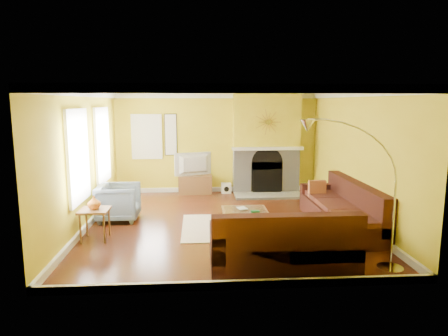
{
  "coord_description": "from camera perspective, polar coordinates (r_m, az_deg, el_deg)",
  "views": [
    {
      "loc": [
        -0.53,
        -7.96,
        2.47
      ],
      "look_at": [
        0.03,
        0.4,
        1.09
      ],
      "focal_mm": 32.0,
      "sensor_mm": 36.0,
      "label": 1
    }
  ],
  "objects": [
    {
      "name": "sectional_sofa",
      "position": [
        7.6,
        9.54,
        -6.2
      ],
      "size": [
        3.1,
        3.7,
        0.9
      ],
      "primitive_type": null,
      "color": "#3C1813",
      "rests_on": "floor"
    },
    {
      "name": "book",
      "position": [
        8.03,
        2.0,
        -5.85
      ],
      "size": [
        0.23,
        0.28,
        0.02
      ],
      "primitive_type": "imported",
      "rotation": [
        0.0,
        0.0,
        0.26
      ],
      "color": "white",
      "rests_on": "coffee_table"
    },
    {
      "name": "wall_art",
      "position": [
        10.99,
        -7.61,
        4.74
      ],
      "size": [
        0.34,
        0.04,
        1.14
      ],
      "primitive_type": "cube",
      "color": "white",
      "rests_on": "wall_back"
    },
    {
      "name": "armchair",
      "position": [
        8.73,
        -14.79,
        -4.75
      ],
      "size": [
        0.85,
        0.83,
        0.78
      ],
      "primitive_type": "imported",
      "rotation": [
        0.0,
        0.0,
        1.57
      ],
      "color": "slate",
      "rests_on": "floor"
    },
    {
      "name": "crown_molding",
      "position": [
        7.98,
        -0.02,
        10.58
      ],
      "size": [
        5.5,
        6.0,
        0.12
      ],
      "primitive_type": null,
      "color": "white",
      "rests_on": "ceiling"
    },
    {
      "name": "ceiling",
      "position": [
        7.98,
        -0.02,
        11.08
      ],
      "size": [
        5.5,
        6.0,
        0.02
      ],
      "primitive_type": "cube",
      "color": "white",
      "rests_on": "ground"
    },
    {
      "name": "arc_lamp",
      "position": [
        6.01,
        18.07,
        -4.14
      ],
      "size": [
        1.41,
        0.36,
        2.23
      ],
      "primitive_type": null,
      "color": "silver",
      "rests_on": "floor"
    },
    {
      "name": "coffee_table",
      "position": [
        8.01,
        3.03,
        -7.3
      ],
      "size": [
        0.9,
        0.9,
        0.35
      ],
      "primitive_type": null,
      "color": "white",
      "rests_on": "floor"
    },
    {
      "name": "vase",
      "position": [
        7.57,
        -18.08,
        -4.71
      ],
      "size": [
        0.23,
        0.23,
        0.24
      ],
      "primitive_type": "imported",
      "color": "orange",
      "rests_on": "side_table"
    },
    {
      "name": "window_left_far",
      "position": [
        7.74,
        -20.23,
        1.58
      ],
      "size": [
        0.06,
        1.22,
        1.72
      ],
      "primitive_type": "cube",
      "color": "white",
      "rests_on": "wall_left"
    },
    {
      "name": "wall_left",
      "position": [
        8.34,
        -19.3,
        1.11
      ],
      "size": [
        0.02,
        6.0,
        2.7
      ],
      "primitive_type": "cube",
      "color": "yellow",
      "rests_on": "ground"
    },
    {
      "name": "wall_back",
      "position": [
        11.04,
        -1.07,
        3.54
      ],
      "size": [
        5.5,
        0.02,
        2.7
      ],
      "primitive_type": "cube",
      "color": "yellow",
      "rests_on": "ground"
    },
    {
      "name": "sunburst",
      "position": [
        10.71,
        6.32,
        6.52
      ],
      "size": [
        0.7,
        0.04,
        0.7
      ],
      "primitive_type": null,
      "color": "olive",
      "rests_on": "fireplace"
    },
    {
      "name": "subwoofer",
      "position": [
        11.02,
        0.31,
        -2.89
      ],
      "size": [
        0.26,
        0.26,
        0.26
      ],
      "primitive_type": "cube",
      "color": "white",
      "rests_on": "floor"
    },
    {
      "name": "wall_front",
      "position": [
        5.11,
        2.25,
        -3.33
      ],
      "size": [
        5.5,
        0.02,
        2.7
      ],
      "primitive_type": "cube",
      "color": "yellow",
      "rests_on": "ground"
    },
    {
      "name": "window_left_near",
      "position": [
        9.57,
        -17.07,
        3.13
      ],
      "size": [
        0.06,
        1.22,
        1.72
      ],
      "primitive_type": "cube",
      "color": "white",
      "rests_on": "wall_left"
    },
    {
      "name": "tv",
      "position": [
        10.84,
        -4.16,
        0.54
      ],
      "size": [
        1.07,
        0.51,
        0.63
      ],
      "primitive_type": "imported",
      "rotation": [
        0.0,
        0.0,
        3.49
      ],
      "color": "black",
      "rests_on": "media_console"
    },
    {
      "name": "mantel",
      "position": [
        10.76,
        6.26,
        2.79
      ],
      "size": [
        1.92,
        0.22,
        0.08
      ],
      "primitive_type": "cube",
      "color": "white",
      "rests_on": "fireplace"
    },
    {
      "name": "side_table",
      "position": [
        7.67,
        -17.93,
        -7.66
      ],
      "size": [
        0.52,
        0.52,
        0.57
      ],
      "primitive_type": null,
      "color": "brown",
      "rests_on": "floor"
    },
    {
      "name": "wall_right",
      "position": [
        8.69,
        18.46,
        1.47
      ],
      "size": [
        0.02,
        6.0,
        2.7
      ],
      "primitive_type": "cube",
      "color": "yellow",
      "rests_on": "ground"
    },
    {
      "name": "fireplace",
      "position": [
        10.98,
        6.05,
        3.46
      ],
      "size": [
        1.8,
        0.4,
        2.7
      ],
      "primitive_type": null,
      "color": "#9F9B96",
      "rests_on": "floor"
    },
    {
      "name": "baseboard",
      "position": [
        8.34,
        -0.02,
        -7.45
      ],
      "size": [
        5.5,
        6.0,
        0.12
      ],
      "primitive_type": null,
      "color": "white",
      "rests_on": "floor"
    },
    {
      "name": "window_back",
      "position": [
        11.05,
        -10.98,
        4.41
      ],
      "size": [
        0.82,
        0.06,
        1.22
      ],
      "primitive_type": "cube",
      "color": "white",
      "rests_on": "wall_back"
    },
    {
      "name": "hearth",
      "position": [
        10.67,
        6.43,
        -3.92
      ],
      "size": [
        1.8,
        0.7,
        0.06
      ],
      "primitive_type": "cube",
      "color": "#9F9B96",
      "rests_on": "floor"
    },
    {
      "name": "rug",
      "position": [
        8.1,
        2.62,
        -8.36
      ],
      "size": [
        2.4,
        1.8,
        0.02
      ],
      "primitive_type": "cube",
      "color": "beige",
      "rests_on": "floor"
    },
    {
      "name": "floor",
      "position": [
        8.36,
        -0.02,
        -7.91
      ],
      "size": [
        5.5,
        6.0,
        0.02
      ],
      "primitive_type": "cube",
      "color": "#572512",
      "rests_on": "ground"
    },
    {
      "name": "media_console",
      "position": [
        10.94,
        -4.13,
        -2.38
      ],
      "size": [
        0.91,
        0.41,
        0.5
      ],
      "primitive_type": "cube",
      "color": "brown",
      "rests_on": "floor"
    }
  ]
}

